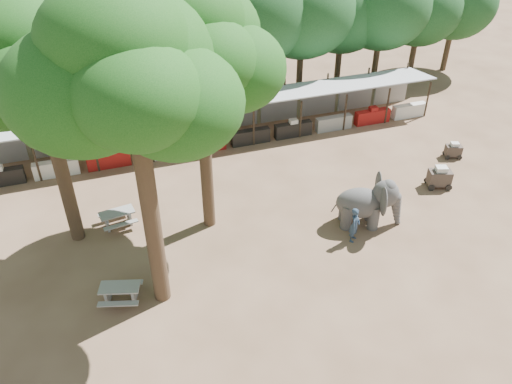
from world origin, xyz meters
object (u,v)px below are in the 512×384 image
object	(u,v)px
cart_front	(440,177)
picnic_table_far	(117,217)
yard_tree_center	(125,75)
handler	(355,225)
yard_tree_back	(194,46)
yard_tree_left	(31,64)
elephant	(369,202)
picnic_table_near	(120,292)
cart_back	(453,150)

from	to	relation	value
cart_front	picnic_table_far	bearing A→B (deg)	-169.18
yard_tree_center	picnic_table_far	world-z (taller)	yard_tree_center
handler	yard_tree_back	bearing A→B (deg)	104.13
yard_tree_center	yard_tree_left	bearing A→B (deg)	120.96
yard_tree_center	elephant	world-z (taller)	yard_tree_center
elephant	handler	bearing A→B (deg)	-122.10
yard_tree_back	cart_front	world-z (taller)	yard_tree_back
yard_tree_center	picnic_table_near	xyz separation A→B (m)	(-1.44, 0.09, -8.70)
cart_front	cart_back	size ratio (longest dim) A/B	1.29
yard_tree_center	cart_back	xyz separation A→B (m)	(18.09, 5.24, -8.74)
yard_tree_left	yard_tree_center	world-z (taller)	yard_tree_center
picnic_table_near	elephant	bearing A→B (deg)	22.84
yard_tree_left	cart_front	distance (m)	20.00
picnic_table_near	yard_tree_left	bearing A→B (deg)	124.41
picnic_table_near	cart_front	bearing A→B (deg)	26.17
yard_tree_back	cart_back	world-z (taller)	yard_tree_back
handler	elephant	bearing A→B (deg)	-8.02
yard_tree_left	elephant	size ratio (longest dim) A/B	3.33
yard_tree_left	elephant	world-z (taller)	yard_tree_left
yard_tree_left	cart_back	xyz separation A→B (m)	(21.09, 0.24, -7.73)
yard_tree_back	cart_back	xyz separation A→B (m)	(15.09, 1.24, -8.07)
yard_tree_back	picnic_table_far	distance (m)	9.03
yard_tree_back	handler	distance (m)	10.37
yard_tree_center	yard_tree_back	xyz separation A→B (m)	(3.00, 4.00, -0.67)
picnic_table_far	yard_tree_center	bearing A→B (deg)	-86.99
cart_front	cart_back	world-z (taller)	cart_front
cart_back	handler	bearing A→B (deg)	-132.43
elephant	cart_back	xyz separation A→B (m)	(7.91, 3.90, -0.76)
yard_tree_left	picnic_table_near	distance (m)	9.26
handler	picnic_table_near	xyz separation A→B (m)	(-10.44, -0.35, -0.36)
elephant	picnic_table_far	bearing A→B (deg)	-177.74
yard_tree_left	picnic_table_near	world-z (taller)	yard_tree_left
elephant	handler	distance (m)	1.52
picnic_table_near	cart_front	world-z (taller)	cart_front
yard_tree_left	cart_front	bearing A→B (deg)	-6.56
yard_tree_left	cart_front	xyz separation A→B (m)	(18.39, -2.11, -7.59)
cart_front	cart_back	xyz separation A→B (m)	(2.70, 2.35, -0.14)
yard_tree_left	yard_tree_center	size ratio (longest dim) A/B	0.92
yard_tree_back	cart_back	distance (m)	17.16
yard_tree_center	picnic_table_far	size ratio (longest dim) A/B	6.78
yard_tree_center	picnic_table_far	xyz separation A→B (m)	(-1.00, 5.06, -8.69)
yard_tree_left	picnic_table_far	bearing A→B (deg)	1.71
yard_tree_back	picnic_table_near	world-z (taller)	yard_tree_back
yard_tree_left	yard_tree_center	distance (m)	5.92
elephant	cart_front	xyz separation A→B (m)	(5.20, 1.55, -0.62)
picnic_table_far	cart_back	world-z (taller)	cart_back
yard_tree_center	cart_front	world-z (taller)	yard_tree_center
picnic_table_far	cart_back	bearing A→B (deg)	-7.62
yard_tree_left	handler	xyz separation A→B (m)	(12.01, -4.56, -7.33)
handler	cart_front	world-z (taller)	handler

